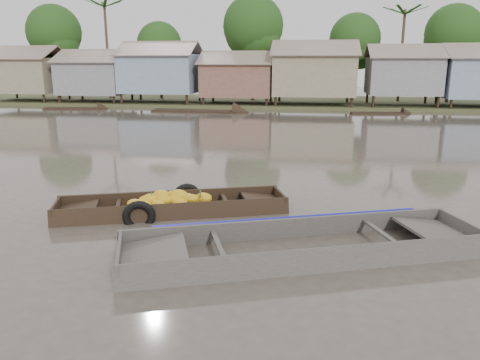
# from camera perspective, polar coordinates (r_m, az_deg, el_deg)

# --- Properties ---
(ground) EXTENTS (120.00, 120.00, 0.00)m
(ground) POSITION_cam_1_polar(r_m,az_deg,el_deg) (11.19, -3.59, -5.82)
(ground) COLOR #494038
(ground) RESTS_ON ground
(riverbank) EXTENTS (120.00, 12.47, 10.22)m
(riverbank) POSITION_cam_1_polar(r_m,az_deg,el_deg) (42.14, 9.76, 13.21)
(riverbank) COLOR #384723
(riverbank) RESTS_ON ground
(banana_boat) EXTENTS (6.06, 3.24, 0.84)m
(banana_boat) POSITION_cam_1_polar(r_m,az_deg,el_deg) (12.34, -8.69, -3.18)
(banana_boat) COLOR black
(banana_boat) RESTS_ON ground
(viewer_boat) EXTENTS (7.71, 4.40, 0.60)m
(viewer_boat) POSITION_cam_1_polar(r_m,az_deg,el_deg) (9.84, 7.75, -8.49)
(viewer_boat) COLOR #3C3733
(viewer_boat) RESTS_ON ground
(distant_boats) EXTENTS (44.94, 14.87, 1.38)m
(distant_boats) POSITION_cam_1_polar(r_m,az_deg,el_deg) (36.47, 27.10, 7.18)
(distant_boats) COLOR black
(distant_boats) RESTS_ON ground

